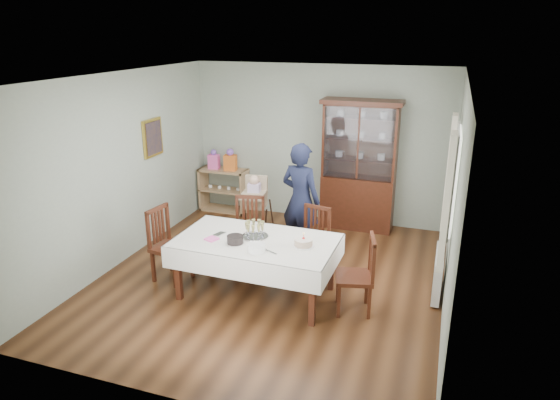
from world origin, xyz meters
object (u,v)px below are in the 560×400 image
at_px(sideboard, 224,190).
at_px(gift_bag_pink, 214,160).
at_px(chair_far_right, 311,254).
at_px(gift_bag_orange, 230,161).
at_px(champagne_tray, 255,232).
at_px(woman, 301,200).
at_px(chair_end_left, 171,259).
at_px(high_chair, 255,215).
at_px(birthday_cake, 303,243).
at_px(china_cabinet, 359,164).
at_px(chair_end_right, 355,289).
at_px(chair_far_left, 249,245).
at_px(dining_table, 256,267).

distance_m(sideboard, gift_bag_pink, 0.59).
relative_size(sideboard, chair_far_right, 0.96).
bearing_deg(gift_bag_orange, champagne_tray, -60.04).
xyz_separation_m(sideboard, woman, (1.89, -1.37, 0.46)).
distance_m(chair_end_left, high_chair, 1.72).
xyz_separation_m(sideboard, chair_far_right, (2.22, -1.91, -0.12)).
bearing_deg(birthday_cake, chair_end_left, 179.48).
bearing_deg(china_cabinet, birthday_cake, -93.50).
height_order(gift_bag_pink, gift_bag_orange, gift_bag_orange).
bearing_deg(high_chair, champagne_tray, -74.29).
bearing_deg(chair_end_right, gift_bag_pink, -144.80).
xyz_separation_m(chair_end_right, champagne_tray, (-1.30, 0.06, 0.54)).
distance_m(sideboard, chair_end_right, 4.03).
relative_size(china_cabinet, chair_end_left, 2.17).
distance_m(woman, high_chair, 0.99).
distance_m(woman, birthday_cake, 1.42).
bearing_deg(gift_bag_orange, chair_end_right, -43.64).
height_order(high_chair, birthday_cake, high_chair).
bearing_deg(woman, birthday_cake, 123.63).
xyz_separation_m(china_cabinet, chair_far_right, (-0.28, -1.89, -0.85)).
bearing_deg(china_cabinet, woman, -114.10).
height_order(chair_far_left, gift_bag_pink, gift_bag_pink).
height_order(woman, high_chair, woman).
height_order(china_cabinet, chair_end_left, china_cabinet).
height_order(chair_far_right, chair_end_right, chair_end_right).
relative_size(woman, birthday_cake, 6.67).
bearing_deg(sideboard, dining_table, -57.81).
bearing_deg(chair_far_left, champagne_tray, -75.09).
distance_m(sideboard, woman, 2.39).
bearing_deg(chair_far_right, sideboard, 150.47).
distance_m(sideboard, champagne_tray, 3.17).
bearing_deg(chair_end_left, china_cabinet, -28.35).
bearing_deg(woman, champagne_tray, 96.02).
bearing_deg(gift_bag_pink, chair_far_right, -38.41).
height_order(dining_table, woman, woman).
bearing_deg(high_chair, dining_table, -73.96).
bearing_deg(woman, chair_far_right, 136.40).
relative_size(sideboard, chair_end_left, 0.90).
xyz_separation_m(china_cabinet, gift_bag_orange, (-2.34, 0.00, -0.14)).
xyz_separation_m(dining_table, gift_bag_pink, (-1.89, 2.71, 0.58)).
height_order(woman, gift_bag_orange, woman).
bearing_deg(champagne_tray, chair_far_left, 118.34).
xyz_separation_m(chair_far_right, chair_end_left, (-1.74, -0.80, 0.02)).
xyz_separation_m(sideboard, birthday_cake, (2.33, -2.73, 0.41)).
bearing_deg(chair_end_right, chair_far_right, -150.49).
distance_m(china_cabinet, birthday_cake, 2.73).
bearing_deg(china_cabinet, dining_table, -106.05).
xyz_separation_m(chair_end_right, woman, (-1.09, 1.34, 0.57)).
relative_size(champagne_tray, gift_bag_orange, 0.84).
bearing_deg(dining_table, champagne_tray, 118.50).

